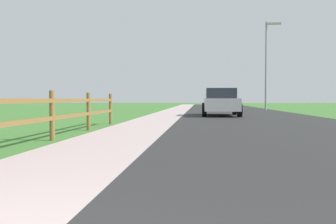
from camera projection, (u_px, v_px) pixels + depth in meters
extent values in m
plane|color=#3E732F|center=(187.00, 112.00, 26.18)|extent=(120.00, 120.00, 0.00)
cube|color=#282828|center=(234.00, 111.00, 27.87)|extent=(7.00, 66.00, 0.01)
cube|color=#B8A09E|center=(149.00, 111.00, 28.44)|extent=(6.00, 66.00, 0.01)
cube|color=#3E732F|center=(130.00, 111.00, 28.57)|extent=(5.00, 66.00, 0.00)
cylinder|color=brown|center=(52.00, 116.00, 7.90)|extent=(0.11, 0.11, 1.09)
cylinder|color=brown|center=(89.00, 112.00, 10.48)|extent=(0.11, 0.11, 1.09)
cylinder|color=brown|center=(111.00, 109.00, 13.06)|extent=(0.11, 0.11, 1.09)
cube|color=brown|center=(23.00, 122.00, 6.62)|extent=(0.07, 12.96, 0.09)
cube|color=brown|center=(23.00, 101.00, 6.60)|extent=(0.07, 12.96, 0.09)
cube|color=#B7BABF|center=(220.00, 104.00, 19.93)|extent=(1.77, 4.57, 0.64)
cube|color=#1E232B|center=(221.00, 93.00, 19.91)|extent=(1.56, 2.24, 0.54)
cylinder|color=black|center=(204.00, 109.00, 21.42)|extent=(0.22, 0.69, 0.69)
cylinder|color=black|center=(235.00, 109.00, 21.27)|extent=(0.22, 0.69, 0.69)
cylinder|color=black|center=(204.00, 110.00, 18.61)|extent=(0.22, 0.69, 0.69)
cylinder|color=black|center=(240.00, 110.00, 18.45)|extent=(0.22, 0.69, 0.69)
cylinder|color=gray|center=(266.00, 66.00, 28.23)|extent=(0.14, 0.14, 6.82)
cube|color=#999999|center=(274.00, 24.00, 28.07)|extent=(1.10, 0.20, 0.14)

